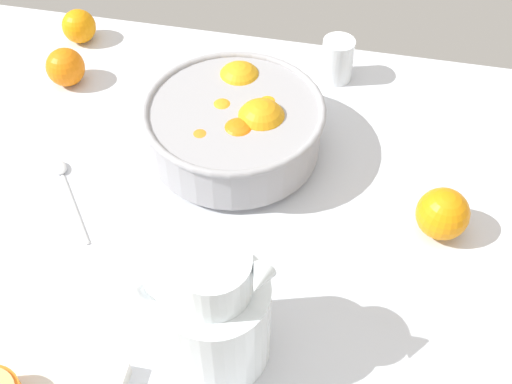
{
  "coord_description": "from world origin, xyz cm",
  "views": [
    {
      "loc": [
        16.0,
        -59.76,
        75.03
      ],
      "look_at": [
        3.65,
        -1.53,
        6.93
      ],
      "focal_mm": 45.11,
      "sensor_mm": 36.0,
      "label": 1
    }
  ],
  "objects_px": {
    "fruit_bowl": "(236,126)",
    "loose_orange_1": "(65,67)",
    "juice_pitcher": "(216,319)",
    "loose_orange_3": "(79,26)",
    "loose_orange_0": "(443,214)",
    "spoon": "(67,187)",
    "second_glass": "(337,61)"
  },
  "relations": [
    {
      "from": "fruit_bowl",
      "to": "loose_orange_1",
      "type": "height_order",
      "value": "fruit_bowl"
    },
    {
      "from": "juice_pitcher",
      "to": "loose_orange_3",
      "type": "bearing_deg",
      "value": 125.87
    },
    {
      "from": "loose_orange_3",
      "to": "fruit_bowl",
      "type": "bearing_deg",
      "value": -32.75
    },
    {
      "from": "juice_pitcher",
      "to": "loose_orange_1",
      "type": "distance_m",
      "value": 0.61
    },
    {
      "from": "fruit_bowl",
      "to": "juice_pitcher",
      "type": "distance_m",
      "value": 0.36
    },
    {
      "from": "fruit_bowl",
      "to": "loose_orange_3",
      "type": "height_order",
      "value": "fruit_bowl"
    },
    {
      "from": "fruit_bowl",
      "to": "loose_orange_0",
      "type": "bearing_deg",
      "value": -16.86
    },
    {
      "from": "fruit_bowl",
      "to": "spoon",
      "type": "distance_m",
      "value": 0.28
    },
    {
      "from": "loose_orange_3",
      "to": "spoon",
      "type": "bearing_deg",
      "value": -71.24
    },
    {
      "from": "juice_pitcher",
      "to": "loose_orange_3",
      "type": "relative_size",
      "value": 3.11
    },
    {
      "from": "juice_pitcher",
      "to": "loose_orange_1",
      "type": "bearing_deg",
      "value": 130.82
    },
    {
      "from": "fruit_bowl",
      "to": "loose_orange_3",
      "type": "relative_size",
      "value": 4.44
    },
    {
      "from": "loose_orange_1",
      "to": "loose_orange_3",
      "type": "height_order",
      "value": "loose_orange_1"
    },
    {
      "from": "juice_pitcher",
      "to": "second_glass",
      "type": "relative_size",
      "value": 2.5
    },
    {
      "from": "loose_orange_0",
      "to": "loose_orange_3",
      "type": "bearing_deg",
      "value": 154.26
    },
    {
      "from": "loose_orange_0",
      "to": "spoon",
      "type": "relative_size",
      "value": 0.5
    },
    {
      "from": "loose_orange_0",
      "to": "second_glass",
      "type": "bearing_deg",
      "value": 120.82
    },
    {
      "from": "juice_pitcher",
      "to": "fruit_bowl",
      "type": "bearing_deg",
      "value": 99.5
    },
    {
      "from": "juice_pitcher",
      "to": "spoon",
      "type": "height_order",
      "value": "juice_pitcher"
    },
    {
      "from": "loose_orange_1",
      "to": "spoon",
      "type": "bearing_deg",
      "value": -67.86
    },
    {
      "from": "second_glass",
      "to": "loose_orange_0",
      "type": "xyz_separation_m",
      "value": [
        0.19,
        -0.32,
        0.0
      ]
    },
    {
      "from": "loose_orange_0",
      "to": "loose_orange_1",
      "type": "distance_m",
      "value": 0.7
    },
    {
      "from": "spoon",
      "to": "loose_orange_0",
      "type": "bearing_deg",
      "value": 3.74
    },
    {
      "from": "fruit_bowl",
      "to": "loose_orange_1",
      "type": "xyz_separation_m",
      "value": [
        -0.34,
        0.11,
        -0.02
      ]
    },
    {
      "from": "fruit_bowl",
      "to": "loose_orange_0",
      "type": "relative_size",
      "value": 3.73
    },
    {
      "from": "loose_orange_0",
      "to": "loose_orange_3",
      "type": "relative_size",
      "value": 1.19
    },
    {
      "from": "fruit_bowl",
      "to": "second_glass",
      "type": "xyz_separation_m",
      "value": [
        0.13,
        0.22,
        -0.02
      ]
    },
    {
      "from": "spoon",
      "to": "loose_orange_3",
      "type": "bearing_deg",
      "value": 108.76
    },
    {
      "from": "loose_orange_1",
      "to": "fruit_bowl",
      "type": "bearing_deg",
      "value": -17.81
    },
    {
      "from": "second_glass",
      "to": "loose_orange_0",
      "type": "relative_size",
      "value": 1.05
    },
    {
      "from": "loose_orange_0",
      "to": "loose_orange_3",
      "type": "distance_m",
      "value": 0.77
    },
    {
      "from": "loose_orange_0",
      "to": "spoon",
      "type": "bearing_deg",
      "value": -176.26
    }
  ]
}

